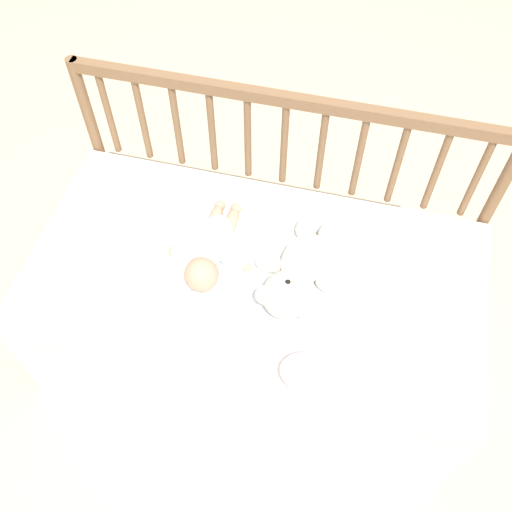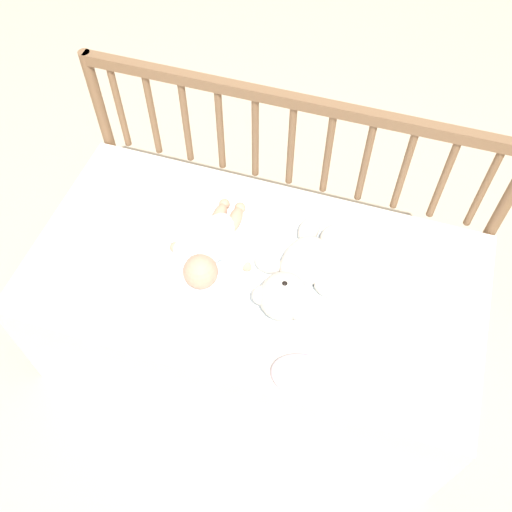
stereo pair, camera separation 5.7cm
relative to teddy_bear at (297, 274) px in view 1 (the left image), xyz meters
name	(u,v)px [view 1 (the left image)]	position (x,y,z in m)	size (l,w,h in m)	color
ground_plane	(255,343)	(-0.12, 0.01, -0.52)	(12.00, 12.00, 0.00)	#C6B293
crib_mattress	(255,311)	(-0.12, 0.01, -0.29)	(1.32, 0.69, 0.47)	white
crib_rail	(284,154)	(-0.12, 0.38, 0.07)	(1.32, 0.04, 0.81)	brown
blanket	(262,258)	(-0.11, 0.06, -0.05)	(0.73, 0.49, 0.01)	white
teddy_bear	(297,274)	(0.00, 0.00, 0.00)	(0.27, 0.39, 0.14)	silver
baby	(211,248)	(-0.26, 0.03, -0.01)	(0.27, 0.34, 0.10)	white
small_pillow	(319,376)	(0.12, -0.27, -0.02)	(0.21, 0.13, 0.06)	silver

